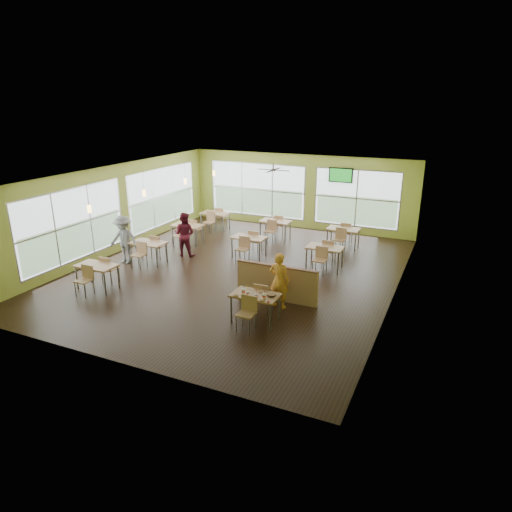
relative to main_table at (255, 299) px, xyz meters
The scene contains 20 objects.
room 3.73m from the main_table, 123.69° to the left, with size 12.00×12.04×3.20m.
window_bays 7.70m from the main_table, 127.41° to the left, with size 9.24×10.24×2.38m.
main_table is the anchor object (origin of this frame).
half_wall_divider 1.45m from the main_table, 90.00° to the left, with size 2.40×0.14×1.04m.
dining_tables 5.61m from the main_table, 122.91° to the left, with size 6.92×8.72×0.87m.
pendant_lights 6.62m from the main_table, 144.75° to the left, with size 0.11×7.31×0.86m.
ceiling_fan 6.73m from the main_table, 108.43° to the left, with size 1.25×1.25×0.29m.
tv_backwall 9.08m from the main_table, 91.29° to the left, with size 1.00×0.07×0.60m.
man_plaid 1.08m from the main_table, 77.37° to the left, with size 0.57×0.38×1.57m, color orange.
patron_maroon 5.79m from the main_table, 140.67° to the left, with size 0.78×0.61×1.61m, color #5B1424.
patron_grey 6.34m from the main_table, 160.09° to the left, with size 1.09×0.63×1.68m, color slate.
cup_blue 0.36m from the main_table, 160.93° to the right, with size 0.10×0.10×0.37m.
cup_yellow 0.28m from the main_table, 131.77° to the right, with size 0.09×0.09×0.31m.
cup_red_near 0.31m from the main_table, 60.83° to the right, with size 0.09×0.09×0.31m.
cup_red_far 0.40m from the main_table, 27.22° to the right, with size 0.11×0.11×0.38m.
food_basket 0.44m from the main_table, 10.62° to the left, with size 0.25×0.25×0.06m.
ketchup_cup 0.58m from the main_table, 31.96° to the right, with size 0.06×0.06×0.02m, color #9F0A15.
wrapper_left 0.52m from the main_table, 143.63° to the right, with size 0.15×0.13×0.04m, color #AE7D54.
wrapper_mid 0.27m from the main_table, 60.10° to the left, with size 0.20×0.18×0.05m, color #AE7D54.
wrapper_right 0.45m from the main_table, 42.20° to the right, with size 0.13×0.12×0.03m, color #AE7D54.
Camera 1 is at (6.37, -12.60, 5.43)m, focal length 32.00 mm.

